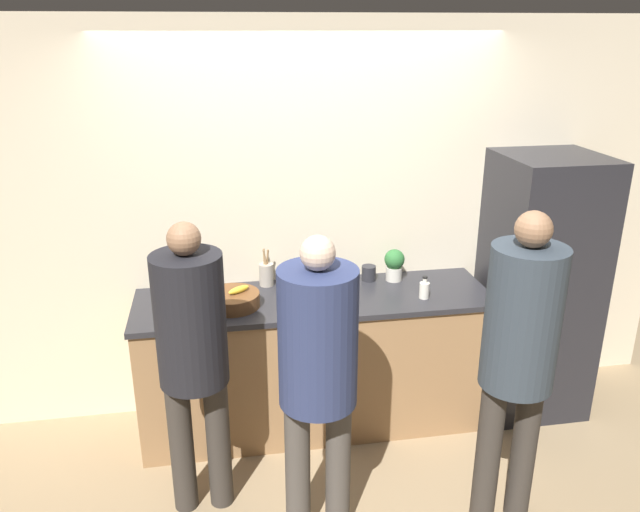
{
  "coord_description": "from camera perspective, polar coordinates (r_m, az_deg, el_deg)",
  "views": [
    {
      "loc": [
        -0.58,
        -3.19,
        2.53
      ],
      "look_at": [
        0.0,
        0.15,
        1.27
      ],
      "focal_mm": 35.0,
      "sensor_mm": 36.0,
      "label": 1
    }
  ],
  "objects": [
    {
      "name": "wall_back",
      "position": [
        4.13,
        -1.31,
        3.02
      ],
      "size": [
        5.2,
        0.06,
        2.6
      ],
      "color": "beige",
      "rests_on": "ground_plane"
    },
    {
      "name": "cup_black",
      "position": [
        4.18,
        4.47,
        -1.57
      ],
      "size": [
        0.09,
        0.09,
        0.1
      ],
      "color": "#28282D",
      "rests_on": "counter"
    },
    {
      "name": "ground_plane",
      "position": [
        4.11,
        0.38,
        -17.62
      ],
      "size": [
        14.0,
        14.0,
        0.0
      ],
      "primitive_type": "plane",
      "color": "#9E8460"
    },
    {
      "name": "bottle_clear",
      "position": [
        3.95,
        9.51,
        -3.04
      ],
      "size": [
        0.06,
        0.06,
        0.14
      ],
      "color": "silver",
      "rests_on": "counter"
    },
    {
      "name": "bottle_amber",
      "position": [
        3.98,
        0.46,
        -2.21
      ],
      "size": [
        0.07,
        0.07,
        0.2
      ],
      "color": "brown",
      "rests_on": "counter"
    },
    {
      "name": "person_center",
      "position": [
        3.04,
        -0.2,
        -9.74
      ],
      "size": [
        0.38,
        0.38,
        1.65
      ],
      "color": "#4C4742",
      "rests_on": "ground_plane"
    },
    {
      "name": "utensil_crock",
      "position": [
        4.09,
        -4.94,
        -1.64
      ],
      "size": [
        0.09,
        0.09,
        0.25
      ],
      "color": "#ADA393",
      "rests_on": "counter"
    },
    {
      "name": "bottle_green",
      "position": [
        4.12,
        -0.15,
        -1.71
      ],
      "size": [
        0.07,
        0.07,
        0.15
      ],
      "color": "#236033",
      "rests_on": "counter"
    },
    {
      "name": "person_left",
      "position": [
        3.27,
        -11.59,
        -8.12
      ],
      "size": [
        0.36,
        0.36,
        1.66
      ],
      "color": "#38332D",
      "rests_on": "ground_plane"
    },
    {
      "name": "person_right",
      "position": [
        3.25,
        17.74,
        -7.83
      ],
      "size": [
        0.36,
        0.36,
        1.74
      ],
      "color": "#38332D",
      "rests_on": "ground_plane"
    },
    {
      "name": "refrigerator",
      "position": [
        4.44,
        19.3,
        -2.59
      ],
      "size": [
        0.63,
        0.68,
        1.77
      ],
      "color": "#232328",
      "rests_on": "ground_plane"
    },
    {
      "name": "counter",
      "position": [
        4.16,
        -0.54,
        -9.42
      ],
      "size": [
        2.25,
        0.69,
        0.92
      ],
      "color": "#9E754C",
      "rests_on": "ground_plane"
    },
    {
      "name": "potted_plant",
      "position": [
        4.18,
        6.81,
        -0.7
      ],
      "size": [
        0.13,
        0.13,
        0.22
      ],
      "color": "beige",
      "rests_on": "counter"
    },
    {
      "name": "fruit_bowl",
      "position": [
        3.83,
        -8.01,
        -3.96
      ],
      "size": [
        0.33,
        0.33,
        0.13
      ],
      "color": "brown",
      "rests_on": "counter"
    }
  ]
}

